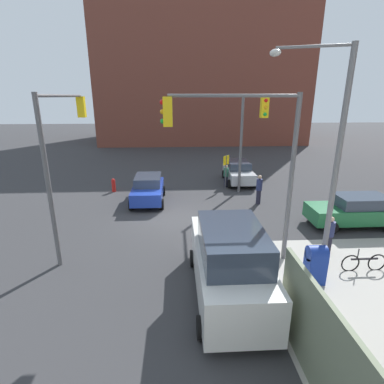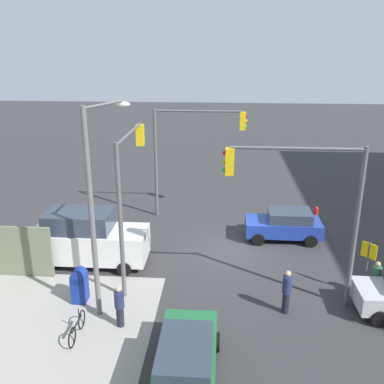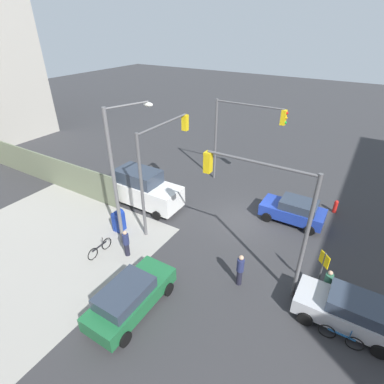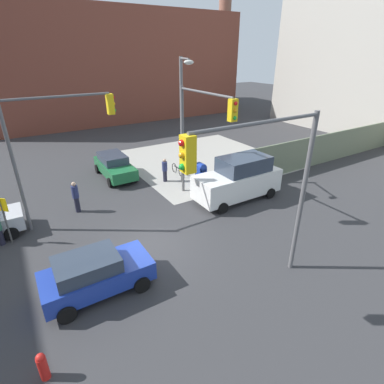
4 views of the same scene
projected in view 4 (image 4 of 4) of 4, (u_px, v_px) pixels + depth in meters
The scene contains 18 objects.
ground_plane at pixel (148, 246), 13.99m from camera, with size 120.00×120.00×0.00m, color #333335.
sidewalk_corner at pixel (203, 159), 25.19m from camera, with size 12.00×12.00×0.01m, color #9E9B93.
construction_fence at pixel (335, 146), 24.56m from camera, with size 20.29×0.12×2.40m, color slate.
building_warehouse_north at pixel (107, 65), 41.84m from camera, with size 32.00×18.00×12.98m.
smokestack at pixel (223, 49), 46.05m from camera, with size 1.80×1.80×17.14m, color brown.
traffic_signal_nw_corner at pixel (55, 136), 14.28m from camera, with size 5.17×0.36×6.50m.
traffic_signal_se_corner at pixel (266, 175), 9.72m from camera, with size 5.37×0.36×6.50m.
traffic_signal_ne_corner at pixel (200, 126), 16.18m from camera, with size 0.36×4.97×6.50m.
street_lamp_corner at pixel (183, 115), 18.59m from camera, with size 1.20×2.54×8.00m.
warning_sign_two_way at pixel (3, 213), 13.57m from camera, with size 0.48×0.48×2.40m.
mailbox_blue at pixel (201, 172), 20.46m from camera, with size 0.56×0.64×1.43m.
fire_hydrant at pixel (43, 366), 8.18m from camera, with size 0.26×0.26×0.94m.
sedan_green at pixel (115, 166), 21.42m from camera, with size 2.02×4.45×1.62m.
coupe_blue at pixel (95, 273), 11.05m from camera, with size 3.97×2.02×1.62m.
van_white_delivery at pixel (239, 179), 18.07m from camera, with size 5.40×2.32×2.62m.
pedestrian_crossing at pixel (165, 170), 20.62m from camera, with size 0.36×0.36×1.66m.
pedestrian_walking_north at pixel (76, 196), 16.63m from camera, with size 0.36×0.36×1.83m.
bicycle_leaning_on_fence at pixel (178, 170), 22.04m from camera, with size 0.05×1.75×0.97m.
Camera 4 is at (-4.34, -10.91, 8.28)m, focal length 28.00 mm.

